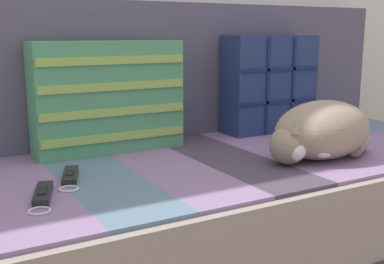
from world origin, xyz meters
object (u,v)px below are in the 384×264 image
sleeping_cat (320,132)px  game_remote_far (43,195)px  game_remote_near (70,176)px  throw_pillow_quilted (269,84)px  couch (245,209)px  throw_pillow_striped (108,97)px

sleeping_cat → game_remote_far: 0.81m
game_remote_far → game_remote_near: bearing=49.8°
sleeping_cat → throw_pillow_quilted: bearing=71.5°
couch → throw_pillow_striped: throw_pillow_striped is taller
throw_pillow_quilted → sleeping_cat: bearing=-108.5°
game_remote_far → throw_pillow_quilted: bearing=21.1°
game_remote_near → game_remote_far: 0.15m
throw_pillow_quilted → sleeping_cat: (-0.14, -0.42, -0.10)m
throw_pillow_striped → game_remote_far: size_ratio=2.43×
throw_pillow_quilted → game_remote_far: (-0.95, -0.37, -0.17)m
sleeping_cat → game_remote_near: (-0.71, 0.17, -0.08)m
throw_pillow_striped → game_remote_near: 0.36m
couch → game_remote_near: game_remote_near is taller
throw_pillow_striped → game_remote_near: (-0.20, -0.25, -0.17)m
throw_pillow_striped → sleeping_cat: (0.51, -0.42, -0.09)m
couch → game_remote_far: size_ratio=8.91×
couch → game_remote_near: size_ratio=9.38×
throw_pillow_striped → game_remote_far: throw_pillow_striped is taller
throw_pillow_quilted → throw_pillow_striped: throw_pillow_quilted is taller
throw_pillow_striped → throw_pillow_quilted: bearing=0.0°
couch → sleeping_cat: (0.12, -0.20, 0.29)m
couch → game_remote_near: 0.63m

